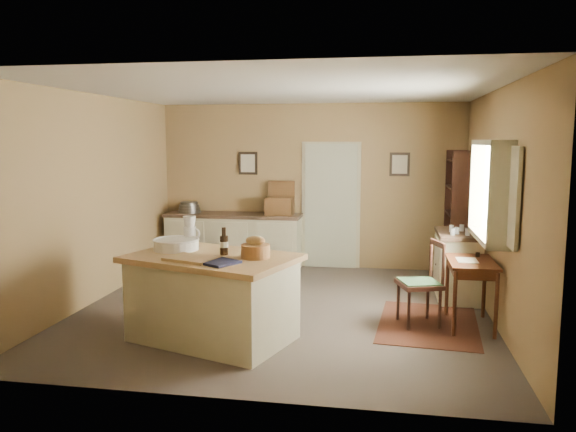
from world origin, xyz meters
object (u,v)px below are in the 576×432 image
(work_island, at_px, (212,295))
(shelving_unit, at_px, (462,217))
(right_cabinet, at_px, (457,265))
(sideboard, at_px, (235,239))
(desk_chair, at_px, (419,284))
(writing_desk, at_px, (471,269))

(work_island, relative_size, shelving_unit, 1.00)
(right_cabinet, bearing_deg, sideboard, 159.12)
(sideboard, height_order, desk_chair, sideboard)
(work_island, bearing_deg, sideboard, 119.42)
(sideboard, distance_m, right_cabinet, 3.66)
(work_island, height_order, desk_chair, work_island)
(sideboard, bearing_deg, shelving_unit, -6.54)
(work_island, bearing_deg, right_cabinet, 55.12)
(work_island, bearing_deg, desk_chair, 39.41)
(shelving_unit, bearing_deg, desk_chair, -108.80)
(work_island, distance_m, shelving_unit, 4.18)
(sideboard, relative_size, desk_chair, 2.35)
(work_island, bearing_deg, shelving_unit, 63.78)
(sideboard, relative_size, right_cabinet, 2.27)
(desk_chair, bearing_deg, writing_desk, -13.33)
(writing_desk, height_order, shelving_unit, shelving_unit)
(right_cabinet, xyz_separation_m, shelving_unit, (0.15, 0.90, 0.52))
(sideboard, xyz_separation_m, desk_chair, (2.85, -2.52, -0.00))
(writing_desk, xyz_separation_m, right_cabinet, (-0.00, 1.18, -0.21))
(work_island, relative_size, writing_desk, 2.36)
(writing_desk, bearing_deg, sideboard, 144.01)
(sideboard, distance_m, desk_chair, 3.81)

